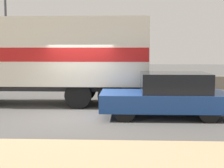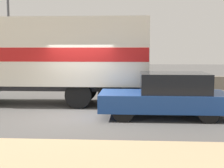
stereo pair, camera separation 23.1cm
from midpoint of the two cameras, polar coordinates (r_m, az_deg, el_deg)
name	(u,v)px [view 2 (the right image)]	position (r m, az deg, el deg)	size (l,w,h in m)	color
ground_plane	(76,116)	(11.02, -6.09, -5.85)	(80.00, 80.00, 0.00)	#514F4C
stone_wall_backdrop	(99,82)	(18.66, -2.06, 0.35)	(60.00, 0.35, 0.77)	gray
street_lamp	(8,20)	(18.74, -18.07, 11.04)	(0.56, 0.28, 6.84)	#4C4C51
box_truck	(54,57)	(13.40, -10.00, 4.93)	(8.53, 2.43, 3.58)	#196B38
car_hatchback	(167,95)	(10.82, 10.59, -2.04)	(4.34, 1.86, 1.53)	navy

